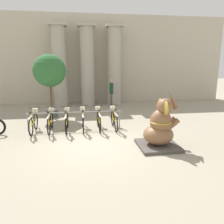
{
  "coord_description": "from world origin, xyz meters",
  "views": [
    {
      "loc": [
        -0.52,
        -7.07,
        2.76
      ],
      "look_at": [
        0.62,
        0.67,
        1.0
      ],
      "focal_mm": 35.0,
      "sensor_mm": 36.0,
      "label": 1
    }
  ],
  "objects_px": {
    "bicycle_5": "(114,119)",
    "elephant_statue": "(160,128)",
    "potted_tree": "(50,72)",
    "bicycle_3": "(83,120)",
    "person_pedestrian": "(111,90)",
    "bicycle_1": "(50,122)",
    "bicycle_4": "(99,120)",
    "bicycle_0": "(34,122)",
    "bicycle_2": "(67,121)"
  },
  "relations": [
    {
      "from": "elephant_statue",
      "to": "bicycle_0",
      "type": "bearing_deg",
      "value": 153.09
    },
    {
      "from": "bicycle_3",
      "to": "person_pedestrian",
      "type": "distance_m",
      "value": 4.95
    },
    {
      "from": "bicycle_3",
      "to": "bicycle_4",
      "type": "bearing_deg",
      "value": -0.73
    },
    {
      "from": "elephant_statue",
      "to": "potted_tree",
      "type": "bearing_deg",
      "value": 130.22
    },
    {
      "from": "bicycle_4",
      "to": "bicycle_5",
      "type": "relative_size",
      "value": 1.0
    },
    {
      "from": "elephant_statue",
      "to": "bicycle_2",
      "type": "bearing_deg",
      "value": 144.52
    },
    {
      "from": "bicycle_4",
      "to": "person_pedestrian",
      "type": "bearing_deg",
      "value": 75.26
    },
    {
      "from": "bicycle_1",
      "to": "elephant_statue",
      "type": "height_order",
      "value": "elephant_statue"
    },
    {
      "from": "bicycle_4",
      "to": "bicycle_5",
      "type": "bearing_deg",
      "value": -0.13
    },
    {
      "from": "person_pedestrian",
      "to": "bicycle_1",
      "type": "bearing_deg",
      "value": -124.88
    },
    {
      "from": "elephant_statue",
      "to": "person_pedestrian",
      "type": "height_order",
      "value": "elephant_statue"
    },
    {
      "from": "bicycle_5",
      "to": "bicycle_4",
      "type": "bearing_deg",
      "value": 179.87
    },
    {
      "from": "bicycle_2",
      "to": "elephant_statue",
      "type": "relative_size",
      "value": 0.86
    },
    {
      "from": "bicycle_1",
      "to": "potted_tree",
      "type": "height_order",
      "value": "potted_tree"
    },
    {
      "from": "bicycle_2",
      "to": "bicycle_4",
      "type": "xyz_separation_m",
      "value": [
        1.33,
        0.06,
        0.0
      ]
    },
    {
      "from": "bicycle_2",
      "to": "person_pedestrian",
      "type": "distance_m",
      "value": 5.29
    },
    {
      "from": "bicycle_3",
      "to": "bicycle_4",
      "type": "relative_size",
      "value": 1.0
    },
    {
      "from": "bicycle_1",
      "to": "bicycle_2",
      "type": "height_order",
      "value": "same"
    },
    {
      "from": "bicycle_2",
      "to": "potted_tree",
      "type": "distance_m",
      "value": 3.3
    },
    {
      "from": "person_pedestrian",
      "to": "bicycle_4",
      "type": "bearing_deg",
      "value": -104.74
    },
    {
      "from": "bicycle_4",
      "to": "potted_tree",
      "type": "bearing_deg",
      "value": 131.71
    },
    {
      "from": "bicycle_4",
      "to": "person_pedestrian",
      "type": "xyz_separation_m",
      "value": [
        1.2,
        4.55,
        0.67
      ]
    },
    {
      "from": "bicycle_0",
      "to": "bicycle_1",
      "type": "xyz_separation_m",
      "value": [
        0.66,
        0.01,
        0.0
      ]
    },
    {
      "from": "bicycle_5",
      "to": "elephant_statue",
      "type": "distance_m",
      "value": 2.61
    },
    {
      "from": "bicycle_3",
      "to": "bicycle_5",
      "type": "distance_m",
      "value": 1.33
    },
    {
      "from": "bicycle_3",
      "to": "potted_tree",
      "type": "relative_size",
      "value": 0.52
    },
    {
      "from": "bicycle_5",
      "to": "person_pedestrian",
      "type": "xyz_separation_m",
      "value": [
        0.53,
        4.55,
        0.67
      ]
    },
    {
      "from": "bicycle_2",
      "to": "bicycle_3",
      "type": "relative_size",
      "value": 1.0
    },
    {
      "from": "bicycle_1",
      "to": "bicycle_4",
      "type": "xyz_separation_m",
      "value": [
        1.99,
        0.02,
        0.0
      ]
    },
    {
      "from": "bicycle_1",
      "to": "bicycle_4",
      "type": "relative_size",
      "value": 1.0
    },
    {
      "from": "bicycle_1",
      "to": "bicycle_5",
      "type": "bearing_deg",
      "value": 0.38
    },
    {
      "from": "bicycle_1",
      "to": "elephant_statue",
      "type": "bearing_deg",
      "value": -30.93
    },
    {
      "from": "bicycle_1",
      "to": "bicycle_4",
      "type": "height_order",
      "value": "same"
    },
    {
      "from": "bicycle_1",
      "to": "bicycle_5",
      "type": "relative_size",
      "value": 1.0
    },
    {
      "from": "bicycle_0",
      "to": "bicycle_2",
      "type": "bearing_deg",
      "value": -0.95
    },
    {
      "from": "elephant_statue",
      "to": "person_pedestrian",
      "type": "distance_m",
      "value": 6.91
    },
    {
      "from": "bicycle_5",
      "to": "person_pedestrian",
      "type": "height_order",
      "value": "person_pedestrian"
    },
    {
      "from": "person_pedestrian",
      "to": "bicycle_3",
      "type": "bearing_deg",
      "value": -112.27
    },
    {
      "from": "potted_tree",
      "to": "bicycle_3",
      "type": "bearing_deg",
      "value": -57.88
    },
    {
      "from": "bicycle_2",
      "to": "person_pedestrian",
      "type": "height_order",
      "value": "person_pedestrian"
    },
    {
      "from": "bicycle_0",
      "to": "bicycle_4",
      "type": "bearing_deg",
      "value": 0.74
    },
    {
      "from": "bicycle_5",
      "to": "potted_tree",
      "type": "bearing_deg",
      "value": 139.14
    },
    {
      "from": "bicycle_0",
      "to": "bicycle_5",
      "type": "relative_size",
      "value": 1.0
    },
    {
      "from": "bicycle_1",
      "to": "person_pedestrian",
      "type": "height_order",
      "value": "person_pedestrian"
    },
    {
      "from": "bicycle_0",
      "to": "bicycle_1",
      "type": "bearing_deg",
      "value": 1.28
    },
    {
      "from": "bicycle_2",
      "to": "elephant_statue",
      "type": "height_order",
      "value": "elephant_statue"
    },
    {
      "from": "bicycle_4",
      "to": "person_pedestrian",
      "type": "height_order",
      "value": "person_pedestrian"
    },
    {
      "from": "bicycle_0",
      "to": "bicycle_1",
      "type": "relative_size",
      "value": 1.0
    },
    {
      "from": "bicycle_3",
      "to": "potted_tree",
      "type": "height_order",
      "value": "potted_tree"
    },
    {
      "from": "elephant_statue",
      "to": "bicycle_5",
      "type": "bearing_deg",
      "value": 117.04
    }
  ]
}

